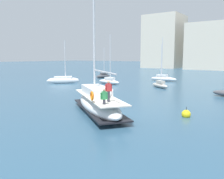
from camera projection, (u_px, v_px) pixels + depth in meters
The scene contains 8 objects.
ground_plane at pixel (109, 114), 20.01m from camera, with size 400.00×400.00×0.00m, color #2D516B.
main_sailboat at pixel (98, 103), 20.21m from camera, with size 9.19×7.57×11.96m.
moored_sloop_near at pixel (103, 75), 54.13m from camera, with size 1.28×4.72×6.77m.
moored_sloop_far at pixel (163, 78), 46.82m from camera, with size 5.32×1.41×8.47m.
moored_catamaran at pixel (160, 84), 36.93m from camera, with size 4.06×3.34×6.62m.
moored_cutter_left at pixel (63, 79), 43.81m from camera, with size 6.03×6.02×7.62m.
moored_cutter_right at pixel (109, 81), 41.78m from camera, with size 5.01×2.01×8.57m.
mooring_buoy at pixel (186, 114), 18.97m from camera, with size 0.71×0.71×0.96m.
Camera 1 is at (11.58, -15.75, 4.75)m, focal length 38.33 mm.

